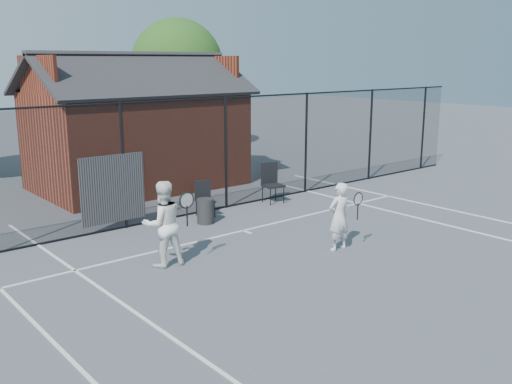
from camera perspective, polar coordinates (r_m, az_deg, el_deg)
ground at (r=11.40m, az=8.21°, el=-7.24°), size 80.00×80.00×0.00m
court_lines at (r=10.62m, az=13.56°, el=-9.00°), size 11.02×18.00×0.01m
fence at (r=14.56m, az=-7.15°, el=3.14°), size 22.04×3.00×3.00m
clubhouse at (r=18.36m, az=-11.83°, el=5.52°), size 6.50×4.36×4.19m
tree_right at (r=25.48m, az=-7.87°, el=12.44°), size 3.97×3.97×5.70m
player_front at (r=12.08m, az=8.32°, el=-2.43°), size 0.66×0.50×1.46m
player_back at (r=11.16m, az=-9.28°, el=-3.16°), size 0.96×0.77×1.69m
chair_left at (r=14.62m, az=-5.09°, el=-0.76°), size 0.52×0.54×0.90m
chair_right at (r=15.99m, az=1.73°, el=0.84°), size 0.61×0.63×1.09m
waste_bin at (r=14.07m, az=-5.07°, el=-1.91°), size 0.49×0.49×0.62m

